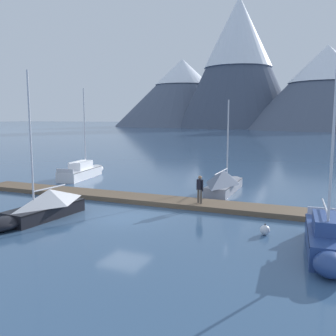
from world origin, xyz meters
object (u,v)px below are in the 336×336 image
at_px(sailboat_nearest_berth, 83,171).
at_px(person_on_dock, 200,188).
at_px(mooring_buoy_channel_marker, 265,230).
at_px(sailboat_mid_dock_starboard, 326,240).
at_px(sailboat_mid_dock_port, 225,181).
at_px(sailboat_second_berth, 42,206).

distance_m(sailboat_nearest_berth, person_on_dock, 15.15).
bearing_deg(mooring_buoy_channel_marker, sailboat_mid_dock_starboard, -31.36).
relative_size(sailboat_nearest_berth, mooring_buoy_channel_marker, 14.71).
bearing_deg(sailboat_nearest_berth, sailboat_mid_dock_starboard, -30.34).
distance_m(sailboat_nearest_berth, mooring_buoy_channel_marker, 20.85).
relative_size(sailboat_nearest_berth, sailboat_mid_dock_port, 1.17).
height_order(person_on_dock, mooring_buoy_channel_marker, person_on_dock).
relative_size(sailboat_nearest_berth, sailboat_second_berth, 1.03).
distance_m(sailboat_nearest_berth, sailboat_mid_dock_port, 13.68).
xyz_separation_m(sailboat_nearest_berth, person_on_dock, (13.54, -6.77, 0.68)).
relative_size(sailboat_second_berth, sailboat_mid_dock_starboard, 1.07).
bearing_deg(person_on_dock, sailboat_second_berth, -141.10).
bearing_deg(mooring_buoy_channel_marker, sailboat_mid_dock_port, 115.47).
xyz_separation_m(sailboat_second_berth, sailboat_mid_dock_port, (7.15, 11.22, 0.08)).
relative_size(sailboat_nearest_berth, sailboat_mid_dock_starboard, 1.10).
bearing_deg(sailboat_nearest_berth, sailboat_second_berth, -62.59).
relative_size(sailboat_mid_dock_port, sailboat_mid_dock_starboard, 0.94).
distance_m(sailboat_second_berth, mooring_buoy_channel_marker, 11.73).
distance_m(person_on_dock, mooring_buoy_channel_marker, 5.91).
height_order(sailboat_mid_dock_starboard, mooring_buoy_channel_marker, sailboat_mid_dock_starboard).
bearing_deg(sailboat_mid_dock_starboard, sailboat_mid_dock_port, 122.95).
height_order(sailboat_nearest_berth, mooring_buoy_channel_marker, sailboat_nearest_berth).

